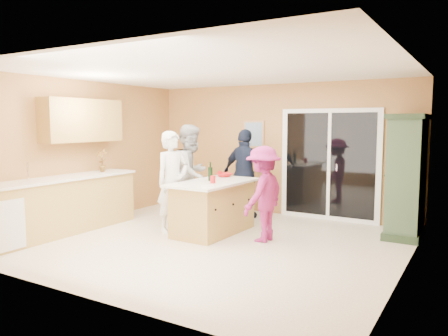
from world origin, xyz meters
The scene contains 22 objects.
floor centered at (0.00, 0.00, 0.00)m, with size 5.50×5.50×0.00m, color white.
ceiling centered at (0.00, 0.00, 2.60)m, with size 5.50×5.00×0.10m, color white.
wall_back centered at (0.00, 2.50, 1.30)m, with size 5.50×0.10×2.60m, color tan.
wall_front centered at (0.00, -2.50, 1.30)m, with size 5.50×0.10×2.60m, color tan.
wall_left centered at (-2.75, 0.00, 1.30)m, with size 0.10×5.00×2.60m, color tan.
wall_right centered at (2.75, 0.00, 1.30)m, with size 0.10×5.00×2.60m, color tan.
left_cabinet_run centered at (-2.45, -1.05, 0.46)m, with size 0.65×3.05×1.24m.
upper_cabinets centered at (-2.58, -0.20, 1.88)m, with size 0.35×1.60×0.75m, color #B69347.
sliding_door centered at (1.05, 2.46, 1.05)m, with size 1.90×0.07×2.10m.
framed_picture centered at (-0.55, 2.48, 1.60)m, with size 0.46×0.04×0.56m.
kitchen_island centered at (-0.30, 0.51, 0.41)m, with size 0.94×1.67×0.87m.
green_hutch centered at (2.49, 1.90, 0.96)m, with size 0.57×1.07×1.97m.
woman_white centered at (-0.91, 0.21, 0.85)m, with size 0.62×0.41×1.70m, color silver.
woman_grey centered at (-1.08, 0.99, 0.90)m, with size 0.87×0.68×1.80m, color #ABABAE.
woman_navy centered at (-0.39, 1.80, 0.86)m, with size 1.01×0.42×1.72m, color #161C31.
woman_magenta centered at (0.63, 0.48, 0.74)m, with size 0.96×0.55×1.48m, color #9A216A.
serving_bowl centered at (-0.46, 1.13, 0.90)m, with size 0.27×0.27×0.07m, color red.
tulip_vase centered at (-2.45, 0.12, 1.15)m, with size 0.22×0.15×0.43m, color #A61B10.
tumbler_near centered at (-0.18, 0.31, 0.93)m, with size 0.08×0.08×0.12m, color red.
tumbler_far centered at (-0.57, 1.16, 0.92)m, with size 0.07×0.07×0.10m, color red.
wine_bottle centered at (-0.38, 0.54, 0.99)m, with size 0.07×0.07×0.32m.
white_plate centered at (-0.06, -0.02, 0.87)m, with size 0.20×0.20×0.01m, color white.
Camera 1 is at (3.51, -5.56, 1.83)m, focal length 35.00 mm.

